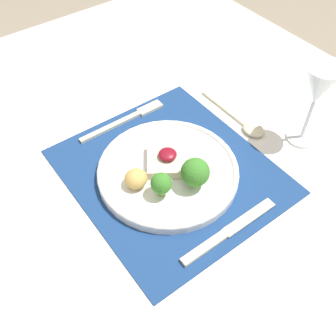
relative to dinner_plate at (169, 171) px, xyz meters
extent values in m
plane|color=gray|center=(-0.01, 0.01, -0.75)|extent=(8.00, 8.00, 0.00)
cube|color=white|center=(-0.01, 0.01, -0.03)|extent=(1.40, 1.21, 0.03)
cylinder|color=white|center=(-0.64, 0.54, -0.40)|extent=(0.06, 0.06, 0.70)
cube|color=navy|center=(-0.01, 0.01, -0.02)|extent=(0.42, 0.37, 0.00)
cylinder|color=white|center=(0.00, 0.00, -0.01)|extent=(0.28, 0.28, 0.02)
torus|color=white|center=(0.00, 0.00, 0.00)|extent=(0.28, 0.28, 0.01)
cube|color=beige|center=(-0.02, 0.01, 0.01)|extent=(0.11, 0.11, 0.02)
ellipsoid|color=maroon|center=(-0.02, 0.01, 0.03)|extent=(0.04, 0.04, 0.01)
cylinder|color=#84B256|center=(0.04, -0.04, 0.01)|extent=(0.01, 0.01, 0.02)
sphere|color=#387A28|center=(0.04, -0.04, 0.03)|extent=(0.04, 0.04, 0.04)
cylinder|color=#84B256|center=(0.06, 0.02, 0.01)|extent=(0.01, 0.01, 0.02)
sphere|color=#387A28|center=(0.06, 0.02, 0.04)|extent=(0.05, 0.05, 0.05)
ellipsoid|color=tan|center=(-0.01, -0.07, 0.02)|extent=(0.05, 0.05, 0.04)
cube|color=beige|center=(-0.19, -0.02, -0.01)|extent=(0.01, 0.15, 0.01)
cube|color=beige|center=(-0.19, 0.09, -0.01)|extent=(0.02, 0.06, 0.01)
cube|color=beige|center=(0.17, -0.05, -0.01)|extent=(0.02, 0.10, 0.01)
cube|color=beige|center=(0.17, 0.06, -0.01)|extent=(0.02, 0.12, 0.00)
cube|color=beige|center=(-0.09, 0.23, -0.02)|extent=(0.15, 0.01, 0.01)
ellipsoid|color=beige|center=(0.01, 0.23, -0.01)|extent=(0.05, 0.04, 0.02)
cylinder|color=white|center=(0.09, 0.30, -0.02)|extent=(0.07, 0.07, 0.01)
cylinder|color=white|center=(0.09, 0.30, 0.03)|extent=(0.01, 0.01, 0.09)
cone|color=white|center=(0.09, 0.30, 0.12)|extent=(0.08, 0.08, 0.08)
camera|label=1|loc=(0.40, -0.30, 0.59)|focal=42.00mm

